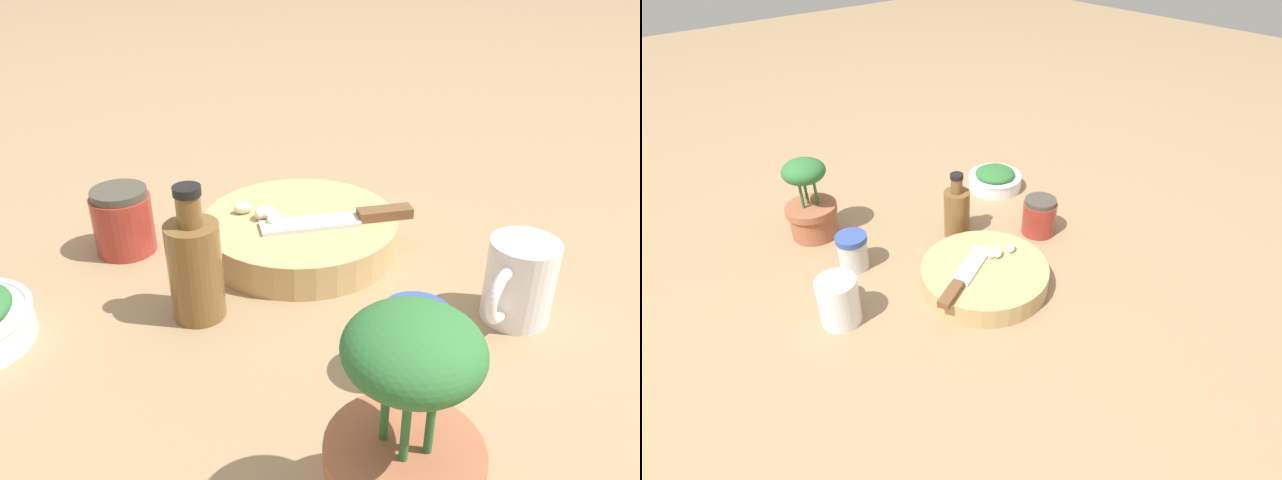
% 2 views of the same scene
% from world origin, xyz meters
% --- Properties ---
extents(ground_plane, '(5.00, 5.00, 0.00)m').
position_xyz_m(ground_plane, '(0.00, 0.00, 0.00)').
color(ground_plane, '#997A56').
extents(cutting_board, '(0.25, 0.25, 0.04)m').
position_xyz_m(cutting_board, '(0.02, -0.09, 0.02)').
color(cutting_board, tan).
rests_on(cutting_board, ground_plane).
extents(chef_knife, '(0.18, 0.11, 0.01)m').
position_xyz_m(chef_knife, '(-0.04, -0.09, 0.05)').
color(chef_knife, brown).
rests_on(chef_knife, cutting_board).
extents(garlic_cloves, '(0.07, 0.05, 0.02)m').
position_xyz_m(garlic_cloves, '(0.07, -0.07, 0.05)').
color(garlic_cloves, '#F3DDCA').
rests_on(garlic_cloves, cutting_board).
extents(spice_jar, '(0.06, 0.06, 0.08)m').
position_xyz_m(spice_jar, '(-0.14, 0.13, 0.04)').
color(spice_jar, silver).
rests_on(spice_jar, ground_plane).
extents(coffee_mug, '(0.07, 0.10, 0.09)m').
position_xyz_m(coffee_mug, '(-0.24, 0.01, 0.05)').
color(coffee_mug, white).
rests_on(coffee_mug, ground_plane).
extents(honey_jar, '(0.07, 0.07, 0.08)m').
position_xyz_m(honey_jar, '(0.24, -0.03, 0.04)').
color(honey_jar, '#9E3328').
rests_on(honey_jar, ground_plane).
extents(oil_bottle, '(0.06, 0.06, 0.15)m').
position_xyz_m(oil_bottle, '(0.09, 0.08, 0.06)').
color(oil_bottle, brown).
rests_on(oil_bottle, ground_plane).
extents(potted_herb, '(0.11, 0.11, 0.18)m').
position_xyz_m(potted_herb, '(-0.14, 0.29, 0.08)').
color(potted_herb, '#A35B3D').
rests_on(potted_herb, ground_plane).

